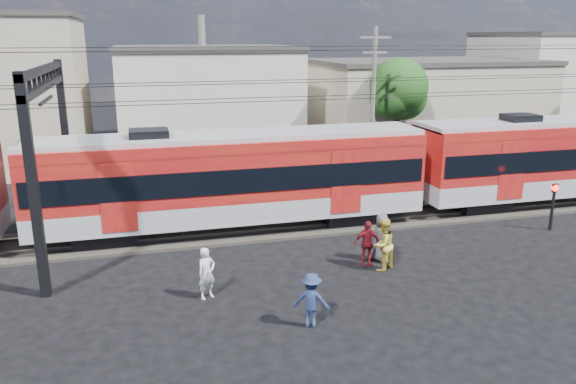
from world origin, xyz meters
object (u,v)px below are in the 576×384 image
(commuter_train, at_px, (237,176))
(pedestrian_c, at_px, (311,300))
(pedestrian_a, at_px, (207,273))
(crossing_signal, at_px, (554,198))

(commuter_train, height_order, pedestrian_c, commuter_train)
(commuter_train, relative_size, pedestrian_a, 30.23)
(pedestrian_a, xyz_separation_m, pedestrian_c, (2.62, -2.57, -0.03))
(crossing_signal, bearing_deg, pedestrian_c, -157.00)
(commuter_train, height_order, pedestrian_a, commuter_train)
(crossing_signal, bearing_deg, commuter_train, 165.36)
(pedestrian_a, distance_m, crossing_signal, 15.14)
(commuter_train, distance_m, pedestrian_c, 8.74)
(pedestrian_a, bearing_deg, crossing_signal, -16.86)
(commuter_train, bearing_deg, pedestrian_c, -86.18)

